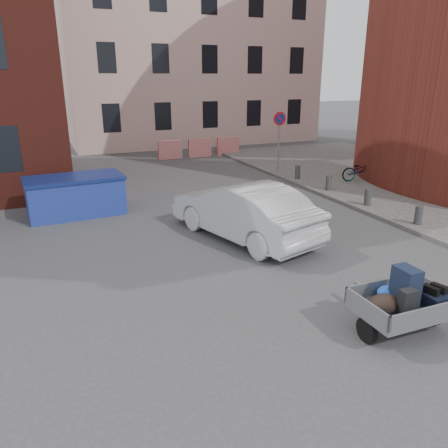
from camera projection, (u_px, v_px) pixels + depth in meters
name	position (u px, v px, depth m)	size (l,w,h in m)	color
ground	(253.00, 279.00, 9.62)	(120.00, 120.00, 0.00)	#38383A
sidewalk	(439.00, 191.00, 16.78)	(9.00, 24.00, 0.12)	#474442
building_pink	(188.00, 32.00, 28.77)	(16.00, 8.00, 14.00)	#CCA89D
no_parking_sign	(279.00, 129.00, 19.46)	(0.60, 0.09, 2.65)	gray
bollards	(368.00, 197.00, 14.67)	(0.22, 9.02, 0.55)	#3A3A3D
barriers	(200.00, 148.00, 24.09)	(4.70, 0.18, 1.00)	red
trailer	(403.00, 302.00, 7.43)	(1.62, 1.81, 1.20)	black
dumpster	(76.00, 196.00, 13.95)	(3.10, 1.77, 1.26)	#20359A
silver_car	(243.00, 211.00, 11.89)	(1.64, 4.70, 1.55)	silver
bicycle	(361.00, 170.00, 18.09)	(0.59, 1.69, 0.89)	black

